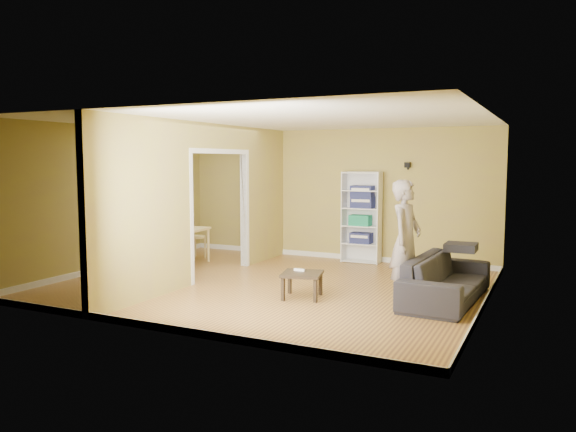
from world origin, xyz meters
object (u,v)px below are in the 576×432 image
object	(u,v)px
bookshelf	(362,217)
chair_near	(158,243)
sofa	(446,272)
chair_left	(148,237)
dining_table	(177,232)
chair_far	(195,236)
coffee_table	(302,276)
person	(406,230)

from	to	relation	value
bookshelf	chair_near	xyz separation A→B (m)	(-3.20, -2.26, -0.41)
sofa	chair_near	world-z (taller)	chair_near
chair_left	sofa	bearing A→B (deg)	80.26
dining_table	sofa	bearing A→B (deg)	-8.06
sofa	bookshelf	world-z (taller)	bookshelf
chair_left	chair_far	xyz separation A→B (m)	(0.74, 0.54, 0.01)
chair_near	sofa	bearing A→B (deg)	8.04
coffee_table	person	bearing A→B (deg)	21.57
sofa	bookshelf	bearing A→B (deg)	43.55
chair_near	chair_far	size ratio (longest dim) A/B	1.01
sofa	bookshelf	distance (m)	3.21
chair_left	chair_far	bearing A→B (deg)	123.73
coffee_table	chair_near	size ratio (longest dim) A/B	0.59
coffee_table	chair_far	world-z (taller)	chair_far
sofa	person	xyz separation A→B (m)	(-0.54, -0.20, 0.59)
bookshelf	chair_near	world-z (taller)	bookshelf
person	coffee_table	bearing A→B (deg)	119.12
sofa	chair_far	size ratio (longest dim) A/B	2.32
chair_left	chair_far	distance (m)	0.91
person	bookshelf	size ratio (longest dim) A/B	1.14
bookshelf	chair_far	size ratio (longest dim) A/B	1.89
person	dining_table	world-z (taller)	person
coffee_table	dining_table	distance (m)	3.65
chair_far	chair_left	bearing A→B (deg)	49.95
chair_far	coffee_table	bearing A→B (deg)	162.16
person	coffee_table	xyz separation A→B (m)	(-1.37, -0.54, -0.69)
chair_near	chair_far	world-z (taller)	chair_near
bookshelf	chair_left	distance (m)	4.27
dining_table	chair_left	distance (m)	0.75
dining_table	chair_far	world-z (taller)	chair_far
chair_left	coffee_table	bearing A→B (deg)	67.19
bookshelf	chair_left	world-z (taller)	bookshelf
coffee_table	chair_left	bearing A→B (deg)	159.50
dining_table	chair_left	bearing A→B (deg)	177.05
chair_far	bookshelf	bearing A→B (deg)	-146.84
chair_left	bookshelf	bearing A→B (deg)	110.49
person	dining_table	size ratio (longest dim) A/B	1.82
dining_table	coffee_table	bearing A→B (deg)	-23.98
sofa	chair_left	size ratio (longest dim) A/B	2.39
chair_left	chair_far	world-z (taller)	chair_far
sofa	chair_far	distance (m)	5.39
coffee_table	chair_far	size ratio (longest dim) A/B	0.60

